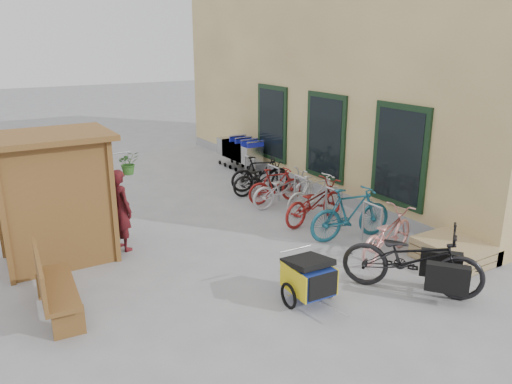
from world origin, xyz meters
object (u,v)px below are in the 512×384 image
bike_2 (315,202)px  bike_6 (262,178)px  cargo_bike (414,259)px  shopping_carts (239,150)px  pallet_stack (452,252)px  bike_1 (351,213)px  bike_3 (316,195)px  bench (51,285)px  bike_5 (276,185)px  bike_7 (260,174)px  kiosk (47,181)px  child_trailer (309,276)px  bike_0 (387,233)px  person_kiosk (121,210)px  bike_4 (284,189)px

bike_2 → bike_6: 2.45m
cargo_bike → bike_6: cargo_bike is taller
shopping_carts → cargo_bike: bearing=-100.2°
pallet_stack → bike_1: 2.07m
bike_3 → bench: bearing=105.7°
bike_5 → bike_7: 1.08m
bike_7 → kiosk: bearing=125.6°
pallet_stack → cargo_bike: 1.62m
child_trailer → kiosk: bearing=132.5°
bike_0 → bike_5: size_ratio=1.17×
bench → child_trailer: 3.87m
child_trailer → bike_1: (2.30, 1.64, 0.12)m
shopping_carts → pallet_stack: bearing=-90.0°
bike_2 → kiosk: bearing=70.7°
cargo_bike → bike_1: bearing=35.0°
bike_1 → bike_2: 1.16m
person_kiosk → bike_3: (4.50, -0.35, -0.32)m
shopping_carts → bike_1: bearing=-97.9°
bike_1 → bike_7: (0.20, 3.87, -0.07)m
cargo_bike → bike_3: (0.98, 3.83, -0.09)m
bike_1 → child_trailer: bearing=135.6°
pallet_stack → child_trailer: size_ratio=0.89×
bike_2 → bike_5: bike_2 is taller
person_kiosk → bike_0: size_ratio=0.93×
bike_1 → bench: bearing=100.6°
cargo_bike → bike_6: bearing=44.1°
bike_0 → bike_3: size_ratio=1.07×
bike_6 → bike_1: bearing=-177.7°
kiosk → bench: 2.35m
kiosk → bike_1: (5.41, -2.02, -1.00)m
kiosk → bike_5: (5.42, 0.79, -1.10)m
person_kiosk → bike_3: person_kiosk is taller
bike_0 → bike_5: bike_0 is taller
bike_3 → bike_4: size_ratio=0.94×
kiosk → shopping_carts: bearing=33.7°
bike_5 → bike_7: size_ratio=0.92×
bike_4 → cargo_bike: bearing=175.7°
pallet_stack → cargo_bike: (-1.52, -0.41, 0.37)m
bike_3 → bike_6: bearing=7.5°
cargo_bike → bike_6: (0.75, 5.86, -0.13)m
bike_0 → bike_7: size_ratio=1.08×
kiosk → cargo_bike: (4.75, -4.28, -0.97)m
bench → person_kiosk: size_ratio=1.03×
person_kiosk → shopping_carts: bearing=-67.5°
bike_3 → cargo_bike: bearing=166.6°
bench → cargo_bike: (5.16, -2.21, 0.05)m
person_kiosk → bike_7: (4.39, 1.96, -0.33)m
shopping_carts → bike_5: size_ratio=1.36×
child_trailer → bike_0: 2.40m
bench → bike_1: (5.82, 0.05, 0.03)m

